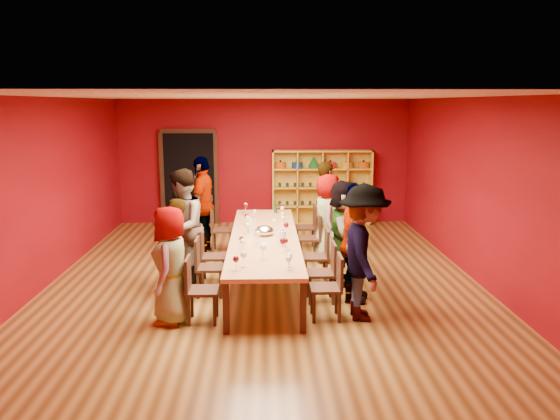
# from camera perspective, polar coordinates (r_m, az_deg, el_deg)

# --- Properties ---
(room_shell) EXTENTS (7.10, 9.10, 3.04)m
(room_shell) POSITION_cam_1_polar(r_m,az_deg,el_deg) (8.84, -1.68, 2.00)
(room_shell) COLOR brown
(room_shell) RESTS_ON ground
(tasting_table) EXTENTS (1.10, 4.50, 0.75)m
(tasting_table) POSITION_cam_1_polar(r_m,az_deg,el_deg) (9.00, -1.66, -3.04)
(tasting_table) COLOR tan
(tasting_table) RESTS_ON ground
(doorway) EXTENTS (1.40, 0.17, 2.30)m
(doorway) POSITION_cam_1_polar(r_m,az_deg,el_deg) (13.40, -9.43, 3.34)
(doorway) COLOR black
(doorway) RESTS_ON ground
(shelving_unit) EXTENTS (2.40, 0.40, 1.80)m
(shelving_unit) POSITION_cam_1_polar(r_m,az_deg,el_deg) (13.26, 4.36, 2.76)
(shelving_unit) COLOR gold
(shelving_unit) RESTS_ON ground
(chair_person_left_0) EXTENTS (0.42, 0.42, 0.89)m
(chair_person_left_0) POSITION_cam_1_polar(r_m,az_deg,el_deg) (7.44, -8.72, -7.87)
(chair_person_left_0) COLOR black
(chair_person_left_0) RESTS_ON ground
(person_left_0) EXTENTS (0.46, 0.79, 1.58)m
(person_left_0) POSITION_cam_1_polar(r_m,az_deg,el_deg) (7.40, -11.36, -5.67)
(person_left_0) COLOR #48484C
(person_left_0) RESTS_ON ground
(chair_person_left_1) EXTENTS (0.42, 0.42, 0.89)m
(chair_person_left_1) POSITION_cam_1_polar(r_m,az_deg,el_deg) (8.42, -7.87, -5.58)
(chair_person_left_1) COLOR black
(chair_person_left_1) RESTS_ON ground
(person_left_1) EXTENTS (0.52, 0.63, 1.50)m
(person_left_1) POSITION_cam_1_polar(r_m,az_deg,el_deg) (8.41, -10.89, -3.89)
(person_left_1) COLOR #556FAF
(person_left_1) RESTS_ON ground
(chair_person_left_2) EXTENTS (0.42, 0.42, 0.89)m
(chair_person_left_2) POSITION_cam_1_polar(r_m,az_deg,el_deg) (9.00, -7.47, -4.48)
(chair_person_left_2) COLOR black
(chair_person_left_2) RESTS_ON ground
(person_left_2) EXTENTS (0.56, 0.94, 1.87)m
(person_left_2) POSITION_cam_1_polar(r_m,az_deg,el_deg) (8.94, -10.21, -1.74)
(person_left_2) COLOR #6087C7
(person_left_2) RESTS_ON ground
(chair_person_left_4) EXTENTS (0.42, 0.42, 0.89)m
(chair_person_left_4) POSITION_cam_1_polar(r_m,az_deg,el_deg) (10.84, -6.48, -1.77)
(chair_person_left_4) COLOR black
(chair_person_left_4) RESTS_ON ground
(person_left_4) EXTENTS (0.69, 1.18, 1.90)m
(person_left_4) POSITION_cam_1_polar(r_m,az_deg,el_deg) (10.78, -8.07, 0.57)
(person_left_4) COLOR #16183D
(person_left_4) RESTS_ON ground
(chair_person_right_0) EXTENTS (0.42, 0.42, 0.89)m
(chair_person_right_0) POSITION_cam_1_polar(r_m,az_deg,el_deg) (7.49, 5.42, -7.65)
(chair_person_right_0) COLOR black
(chair_person_right_0) RESTS_ON ground
(person_right_0) EXTENTS (0.53, 1.21, 1.85)m
(person_right_0) POSITION_cam_1_polar(r_m,az_deg,el_deg) (7.43, 8.76, -4.41)
(person_right_0) COLOR #131A35
(person_right_0) RESTS_ON ground
(chair_person_right_1) EXTENTS (0.42, 0.42, 0.89)m
(chair_person_right_1) POSITION_cam_1_polar(r_m,az_deg,el_deg) (8.11, 4.84, -6.15)
(chair_person_right_1) COLOR black
(chair_person_right_1) RESTS_ON ground
(person_right_1) EXTENTS (0.73, 1.12, 1.76)m
(person_right_1) POSITION_cam_1_polar(r_m,az_deg,el_deg) (8.07, 7.73, -3.48)
(person_right_1) COLOR silver
(person_right_1) RESTS_ON ground
(chair_person_right_2) EXTENTS (0.42, 0.42, 0.89)m
(chair_person_right_2) POSITION_cam_1_polar(r_m,az_deg,el_deg) (8.94, 4.21, -4.51)
(chair_person_right_2) COLOR black
(chair_person_right_2) RESTS_ON ground
(person_right_2) EXTENTS (0.72, 1.63, 1.70)m
(person_right_2) POSITION_cam_1_polar(r_m,az_deg,el_deg) (8.90, 6.70, -2.29)
(person_right_2) COLOR #15173C
(person_right_2) RESTS_ON ground
(chair_person_right_3) EXTENTS (0.42, 0.42, 0.89)m
(chair_person_right_3) POSITION_cam_1_polar(r_m,az_deg,el_deg) (10.14, 3.50, -2.63)
(chair_person_right_3) COLOR black
(chair_person_right_3) RESTS_ON ground
(person_right_3) EXTENTS (0.49, 0.83, 1.63)m
(person_right_3) POSITION_cam_1_polar(r_m,az_deg,el_deg) (10.09, 4.99, -0.84)
(person_right_3) COLOR white
(person_right_3) RESTS_ON ground
(chair_person_right_4) EXTENTS (0.42, 0.42, 0.89)m
(chair_person_right_4) POSITION_cam_1_polar(r_m,az_deg,el_deg) (11.02, 3.07, -1.50)
(chair_person_right_4) COLOR black
(chair_person_right_4) RESTS_ON ground
(person_right_4) EXTENTS (0.64, 0.75, 1.76)m
(person_right_4) POSITION_cam_1_polar(r_m,az_deg,el_deg) (10.98, 4.87, 0.48)
(person_right_4) COLOR pink
(person_right_4) RESTS_ON ground
(wine_glass_0) EXTENTS (0.07, 0.07, 0.18)m
(wine_glass_0) POSITION_cam_1_polar(r_m,az_deg,el_deg) (8.12, 0.60, -3.29)
(wine_glass_0) COLOR white
(wine_glass_0) RESTS_ON tasting_table
(wine_glass_1) EXTENTS (0.07, 0.07, 0.18)m
(wine_glass_1) POSITION_cam_1_polar(r_m,az_deg,el_deg) (9.69, 0.32, -0.90)
(wine_glass_1) COLOR white
(wine_glass_1) RESTS_ON tasting_table
(wine_glass_2) EXTENTS (0.08, 0.08, 0.20)m
(wine_glass_2) POSITION_cam_1_polar(r_m,az_deg,el_deg) (10.77, 0.14, 0.39)
(wine_glass_2) COLOR white
(wine_glass_2) RESTS_ON tasting_table
(wine_glass_3) EXTENTS (0.08, 0.08, 0.21)m
(wine_glass_3) POSITION_cam_1_polar(r_m,az_deg,el_deg) (9.05, 0.65, -1.63)
(wine_glass_3) COLOR white
(wine_glass_3) RESTS_ON tasting_table
(wine_glass_4) EXTENTS (0.08, 0.08, 0.19)m
(wine_glass_4) POSITION_cam_1_polar(r_m,az_deg,el_deg) (10.00, 0.26, -0.50)
(wine_glass_4) COLOR white
(wine_glass_4) RESTS_ON tasting_table
(wine_glass_5) EXTENTS (0.08, 0.08, 0.20)m
(wine_glass_5) POSITION_cam_1_polar(r_m,az_deg,el_deg) (7.14, -4.63, -5.20)
(wine_glass_5) COLOR white
(wine_glass_5) RESTS_ON tasting_table
(wine_glass_6) EXTENTS (0.09, 0.09, 0.22)m
(wine_glass_6) POSITION_cam_1_polar(r_m,az_deg,el_deg) (10.69, -3.62, 0.36)
(wine_glass_6) COLOR white
(wine_glass_6) RESTS_ON tasting_table
(wine_glass_7) EXTENTS (0.08, 0.08, 0.20)m
(wine_glass_7) POSITION_cam_1_polar(r_m,az_deg,el_deg) (9.08, -3.40, -1.66)
(wine_glass_7) COLOR white
(wine_glass_7) RESTS_ON tasting_table
(wine_glass_8) EXTENTS (0.09, 0.09, 0.22)m
(wine_glass_8) POSITION_cam_1_polar(r_m,az_deg,el_deg) (8.44, -2.33, -2.55)
(wine_glass_8) COLOR white
(wine_glass_8) RESTS_ON tasting_table
(wine_glass_9) EXTENTS (0.09, 0.09, 0.21)m
(wine_glass_9) POSITION_cam_1_polar(r_m,az_deg,el_deg) (7.99, 0.28, -3.33)
(wine_glass_9) COLOR white
(wine_glass_9) RESTS_ON tasting_table
(wine_glass_10) EXTENTS (0.08, 0.08, 0.20)m
(wine_glass_10) POSITION_cam_1_polar(r_m,az_deg,el_deg) (7.26, 1.00, -4.89)
(wine_glass_10) COLOR white
(wine_glass_10) RESTS_ON tasting_table
(wine_glass_11) EXTENTS (0.07, 0.07, 0.18)m
(wine_glass_11) POSITION_cam_1_polar(r_m,az_deg,el_deg) (10.59, 0.23, 0.14)
(wine_glass_11) COLOR white
(wine_glass_11) RESTS_ON tasting_table
(wine_glass_12) EXTENTS (0.07, 0.07, 0.18)m
(wine_glass_12) POSITION_cam_1_polar(r_m,az_deg,el_deg) (10.30, -2.69, -0.22)
(wine_glass_12) COLOR white
(wine_glass_12) RESTS_ON tasting_table
(wine_glass_13) EXTENTS (0.08, 0.08, 0.20)m
(wine_glass_13) POSITION_cam_1_polar(r_m,az_deg,el_deg) (8.02, -3.94, -3.39)
(wine_glass_13) COLOR white
(wine_glass_13) RESTS_ON tasting_table
(wine_glass_14) EXTENTS (0.08, 0.08, 0.20)m
(wine_glass_14) POSITION_cam_1_polar(r_m,az_deg,el_deg) (9.85, -3.52, -0.66)
(wine_glass_14) COLOR white
(wine_glass_14) RESTS_ON tasting_table
(wine_glass_15) EXTENTS (0.09, 0.09, 0.22)m
(wine_glass_15) POSITION_cam_1_polar(r_m,az_deg,el_deg) (7.64, -1.75, -3.99)
(wine_glass_15) COLOR white
(wine_glass_15) RESTS_ON tasting_table
(wine_glass_16) EXTENTS (0.09, 0.09, 0.21)m
(wine_glass_16) POSITION_cam_1_polar(r_m,az_deg,el_deg) (10.81, -3.61, 0.45)
(wine_glass_16) COLOR white
(wine_glass_16) RESTS_ON tasting_table
(wine_glass_17) EXTENTS (0.09, 0.09, 0.22)m
(wine_glass_17) POSITION_cam_1_polar(r_m,az_deg,el_deg) (7.28, -3.81, -4.76)
(wine_glass_17) COLOR white
(wine_glass_17) RESTS_ON tasting_table
(wine_glass_18) EXTENTS (0.08, 0.08, 0.20)m
(wine_glass_18) POSITION_cam_1_polar(r_m,az_deg,el_deg) (9.35, -0.61, -1.27)
(wine_glass_18) COLOR white
(wine_glass_18) RESTS_ON tasting_table
(wine_glass_19) EXTENTS (0.08, 0.08, 0.19)m
(wine_glass_19) POSITION_cam_1_polar(r_m,az_deg,el_deg) (9.69, -3.42, -0.88)
(wine_glass_19) COLOR white
(wine_glass_19) RESTS_ON tasting_table
(wine_glass_20) EXTENTS (0.08, 0.08, 0.20)m
(wine_glass_20) POSITION_cam_1_polar(r_m,az_deg,el_deg) (7.13, 0.89, -5.21)
(wine_glass_20) COLOR white
(wine_glass_20) RESTS_ON tasting_table
(wine_glass_21) EXTENTS (0.07, 0.07, 0.18)m
(wine_glass_21) POSITION_cam_1_polar(r_m,az_deg,el_deg) (8.26, -4.05, -3.06)
(wine_glass_21) COLOR white
(wine_glass_21) RESTS_ON tasting_table
(spittoon_bowl) EXTENTS (0.32, 0.32, 0.18)m
(spittoon_bowl) POSITION_cam_1_polar(r_m,az_deg,el_deg) (9.02, -1.65, -2.19)
(spittoon_bowl) COLOR silver
(spittoon_bowl) RESTS_ON tasting_table
(carafe_a) EXTENTS (0.12, 0.12, 0.26)m
(carafe_a) POSITION_cam_1_polar(r_m,az_deg,el_deg) (9.20, -3.18, -1.67)
(carafe_a) COLOR white
(carafe_a) RESTS_ON tasting_table
(carafe_b) EXTENTS (0.14, 0.14, 0.28)m
(carafe_b) POSITION_cam_1_polar(r_m,az_deg,el_deg) (8.31, 0.25, -2.97)
(carafe_b) COLOR white
(carafe_b) RESTS_ON tasting_table
(wine_bottle) EXTENTS (0.08, 0.08, 0.27)m
(wine_bottle) POSITION_cam_1_polar(r_m,az_deg,el_deg) (10.86, -0.47, 0.25)
(wine_bottle) COLOR #153A1A
(wine_bottle) RESTS_ON tasting_table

